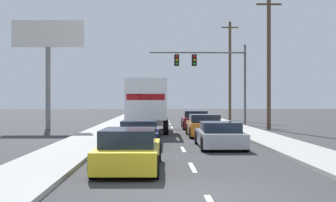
{
  "coord_description": "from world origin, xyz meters",
  "views": [
    {
      "loc": [
        -1.09,
        -9.65,
        2.11
      ],
      "look_at": [
        -0.47,
        16.48,
        2.06
      ],
      "focal_mm": 46.74,
      "sensor_mm": 36.0,
      "label": 1
    }
  ],
  "objects_px": {
    "car_yellow": "(129,151)",
    "roadside_billboard": "(48,49)",
    "car_navy": "(139,134)",
    "box_truck": "(148,102)",
    "car_orange": "(204,126)",
    "car_silver": "(220,136)",
    "car_maroon": "(195,120)",
    "utility_pole_far": "(230,70)",
    "utility_pole_mid": "(269,61)",
    "traffic_signal_mast": "(206,66)"
  },
  "relations": [
    {
      "from": "car_yellow",
      "to": "box_truck",
      "type": "bearing_deg",
      "value": 89.24
    },
    {
      "from": "car_silver",
      "to": "traffic_signal_mast",
      "type": "height_order",
      "value": "traffic_signal_mast"
    },
    {
      "from": "utility_pole_far",
      "to": "traffic_signal_mast",
      "type": "bearing_deg",
      "value": -111.25
    },
    {
      "from": "utility_pole_far",
      "to": "roadside_billboard",
      "type": "relative_size",
      "value": 1.32
    },
    {
      "from": "utility_pole_far",
      "to": "box_truck",
      "type": "bearing_deg",
      "value": -115.3
    },
    {
      "from": "utility_pole_far",
      "to": "roadside_billboard",
      "type": "bearing_deg",
      "value": -137.88
    },
    {
      "from": "car_navy",
      "to": "car_orange",
      "type": "height_order",
      "value": "car_orange"
    },
    {
      "from": "box_truck",
      "to": "car_silver",
      "type": "bearing_deg",
      "value": -69.81
    },
    {
      "from": "car_orange",
      "to": "utility_pole_far",
      "type": "relative_size",
      "value": 0.41
    },
    {
      "from": "car_silver",
      "to": "utility_pole_mid",
      "type": "height_order",
      "value": "utility_pole_mid"
    },
    {
      "from": "car_orange",
      "to": "car_yellow",
      "type": "bearing_deg",
      "value": -106.4
    },
    {
      "from": "box_truck",
      "to": "utility_pole_mid",
      "type": "height_order",
      "value": "utility_pole_mid"
    },
    {
      "from": "car_yellow",
      "to": "car_orange",
      "type": "xyz_separation_m",
      "value": [
        3.59,
        12.19,
        0.0
      ]
    },
    {
      "from": "car_maroon",
      "to": "utility_pole_mid",
      "type": "distance_m",
      "value": 6.87
    },
    {
      "from": "car_yellow",
      "to": "car_maroon",
      "type": "bearing_deg",
      "value": 79.25
    },
    {
      "from": "traffic_signal_mast",
      "to": "utility_pole_far",
      "type": "bearing_deg",
      "value": 68.75
    },
    {
      "from": "traffic_signal_mast",
      "to": "utility_pole_mid",
      "type": "xyz_separation_m",
      "value": [
        3.86,
        -5.96,
        -0.07
      ]
    },
    {
      "from": "traffic_signal_mast",
      "to": "roadside_billboard",
      "type": "height_order",
      "value": "roadside_billboard"
    },
    {
      "from": "car_navy",
      "to": "utility_pole_mid",
      "type": "bearing_deg",
      "value": 51.16
    },
    {
      "from": "car_navy",
      "to": "car_maroon",
      "type": "distance_m",
      "value": 12.98
    },
    {
      "from": "car_orange",
      "to": "car_silver",
      "type": "height_order",
      "value": "car_orange"
    },
    {
      "from": "car_navy",
      "to": "utility_pole_far",
      "type": "distance_m",
      "value": 27.94
    },
    {
      "from": "car_yellow",
      "to": "traffic_signal_mast",
      "type": "bearing_deg",
      "value": 78.26
    },
    {
      "from": "car_silver",
      "to": "utility_pole_far",
      "type": "bearing_deg",
      "value": 79.62
    },
    {
      "from": "car_yellow",
      "to": "car_orange",
      "type": "distance_m",
      "value": 12.7
    },
    {
      "from": "utility_pole_mid",
      "to": "car_navy",
      "type": "bearing_deg",
      "value": -128.84
    },
    {
      "from": "utility_pole_far",
      "to": "roadside_billboard",
      "type": "height_order",
      "value": "utility_pole_far"
    },
    {
      "from": "car_navy",
      "to": "box_truck",
      "type": "bearing_deg",
      "value": 88.76
    },
    {
      "from": "car_orange",
      "to": "car_maroon",
      "type": "bearing_deg",
      "value": 89.42
    },
    {
      "from": "car_orange",
      "to": "utility_pole_far",
      "type": "distance_m",
      "value": 21.9
    },
    {
      "from": "car_silver",
      "to": "car_yellow",
      "type": "bearing_deg",
      "value": -120.78
    },
    {
      "from": "roadside_billboard",
      "to": "car_navy",
      "type": "bearing_deg",
      "value": -59.2
    },
    {
      "from": "roadside_billboard",
      "to": "traffic_signal_mast",
      "type": "bearing_deg",
      "value": 21.92
    },
    {
      "from": "utility_pole_mid",
      "to": "utility_pole_far",
      "type": "bearing_deg",
      "value": 90.88
    },
    {
      "from": "utility_pole_far",
      "to": "car_maroon",
      "type": "bearing_deg",
      "value": -109.61
    },
    {
      "from": "car_maroon",
      "to": "car_orange",
      "type": "bearing_deg",
      "value": -90.58
    },
    {
      "from": "car_maroon",
      "to": "box_truck",
      "type": "bearing_deg",
      "value": -131.29
    },
    {
      "from": "car_navy",
      "to": "car_yellow",
      "type": "height_order",
      "value": "car_yellow"
    },
    {
      "from": "car_yellow",
      "to": "car_orange",
      "type": "bearing_deg",
      "value": 73.6
    },
    {
      "from": "box_truck",
      "to": "car_yellow",
      "type": "relative_size",
      "value": 1.73
    },
    {
      "from": "traffic_signal_mast",
      "to": "utility_pole_mid",
      "type": "bearing_deg",
      "value": -57.06
    },
    {
      "from": "car_yellow",
      "to": "roadside_billboard",
      "type": "distance_m",
      "value": 20.79
    },
    {
      "from": "box_truck",
      "to": "car_yellow",
      "type": "height_order",
      "value": "box_truck"
    },
    {
      "from": "box_truck",
      "to": "car_orange",
      "type": "distance_m",
      "value": 4.82
    },
    {
      "from": "car_navy",
      "to": "roadside_billboard",
      "type": "distance_m",
      "value": 14.94
    },
    {
      "from": "utility_pole_mid",
      "to": "car_maroon",
      "type": "bearing_deg",
      "value": 162.87
    },
    {
      "from": "car_navy",
      "to": "roadside_billboard",
      "type": "relative_size",
      "value": 0.52
    },
    {
      "from": "car_silver",
      "to": "car_navy",
      "type": "bearing_deg",
      "value": 168.24
    },
    {
      "from": "car_yellow",
      "to": "car_maroon",
      "type": "relative_size",
      "value": 0.92
    },
    {
      "from": "car_yellow",
      "to": "car_navy",
      "type": "bearing_deg",
      "value": 89.84
    }
  ]
}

